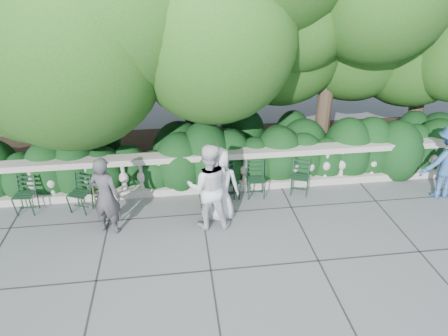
{
  "coord_description": "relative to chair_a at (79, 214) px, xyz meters",
  "views": [
    {
      "loc": [
        -0.97,
        -6.44,
        4.96
      ],
      "look_at": [
        0.0,
        1.0,
        1.0
      ],
      "focal_mm": 32.0,
      "sensor_mm": 36.0,
      "label": 1
    }
  ],
  "objects": [
    {
      "name": "ground",
      "position": [
        3.18,
        -1.14,
        0.0
      ],
      "size": [
        90.0,
        90.0,
        0.0
      ],
      "primitive_type": "plane",
      "color": "#515258",
      "rests_on": "ground"
    },
    {
      "name": "balustrade",
      "position": [
        3.18,
        0.66,
        0.49
      ],
      "size": [
        12.0,
        0.44,
        1.0
      ],
      "color": "#9E998E",
      "rests_on": "ground"
    },
    {
      "name": "shrub_hedge",
      "position": [
        3.18,
        1.86,
        0.0
      ],
      "size": [
        15.0,
        2.6,
        1.7
      ],
      "primitive_type": null,
      "color": "black",
      "rests_on": "ground"
    },
    {
      "name": "tree_canopy",
      "position": [
        3.87,
        2.05,
        3.96
      ],
      "size": [
        15.04,
        6.52,
        6.78
      ],
      "color": "#3F3023",
      "rests_on": "ground"
    },
    {
      "name": "chair_a",
      "position": [
        0.0,
        0.0,
        0.0
      ],
      "size": [
        0.59,
        0.61,
        0.84
      ],
      "primitive_type": null,
      "rotation": [
        0.0,
        0.0,
        -0.4
      ],
      "color": "black",
      "rests_on": "ground"
    },
    {
      "name": "chair_b",
      "position": [
        -1.12,
        0.08,
        0.0
      ],
      "size": [
        0.48,
        0.52,
        0.84
      ],
      "primitive_type": null,
      "rotation": [
        0.0,
        0.0,
        -0.09
      ],
      "color": "black",
      "rests_on": "ground"
    },
    {
      "name": "chair_c",
      "position": [
        3.97,
        0.09,
        0.0
      ],
      "size": [
        0.47,
        0.51,
        0.84
      ],
      "primitive_type": null,
      "rotation": [
        0.0,
        0.0,
        -0.06
      ],
      "color": "black",
      "rests_on": "ground"
    },
    {
      "name": "chair_d",
      "position": [
        3.29,
        0.16,
        0.0
      ],
      "size": [
        0.47,
        0.51,
        0.84
      ],
      "primitive_type": null,
      "rotation": [
        0.0,
        0.0,
        -0.07
      ],
      "color": "black",
      "rests_on": "ground"
    },
    {
      "name": "chair_e",
      "position": [
        3.4,
        0.07,
        0.0
      ],
      "size": [
        0.55,
        0.58,
        0.84
      ],
      "primitive_type": null,
      "rotation": [
        0.0,
        0.0,
        0.27
      ],
      "color": "black",
      "rests_on": "ground"
    },
    {
      "name": "chair_f",
      "position": [
        4.97,
        0.09,
        0.0
      ],
      "size": [
        0.58,
        0.6,
        0.84
      ],
      "primitive_type": null,
      "rotation": [
        0.0,
        0.0,
        -0.36
      ],
      "color": "black",
      "rests_on": "ground"
    },
    {
      "name": "chair_weathered",
      "position": [
        0.78,
        -0.46,
        0.0
      ],
      "size": [
        0.62,
        0.63,
        0.84
      ],
      "primitive_type": null,
      "rotation": [
        0.0,
        0.0,
        0.5
      ],
      "color": "black",
      "rests_on": "ground"
    },
    {
      "name": "person_businessman",
      "position": [
        3.05,
        -0.51,
        0.81
      ],
      "size": [
        0.87,
        0.64,
        1.61
      ],
      "primitive_type": "imported",
      "rotation": [
        0.0,
        0.0,
        2.97
      ],
      "color": "silver",
      "rests_on": "ground"
    },
    {
      "name": "person_woman_grey",
      "position": [
        0.77,
        -0.68,
        0.83
      ],
      "size": [
        0.71,
        0.59,
        1.66
      ],
      "primitive_type": "imported",
      "rotation": [
        0.0,
        0.0,
        2.77
      ],
      "color": "#3C3B3F",
      "rests_on": "ground"
    },
    {
      "name": "person_casual_man",
      "position": [
        2.8,
        -0.75,
        0.92
      ],
      "size": [
        0.95,
        0.77,
        1.84
      ],
      "primitive_type": "imported",
      "rotation": [
        0.0,
        0.0,
        3.05
      ],
      "color": "silver",
      "rests_on": "ground"
    },
    {
      "name": "person_older_blue",
      "position": [
        8.23,
        -0.29,
        0.88
      ],
      "size": [
        1.17,
        0.71,
        1.76
      ],
      "primitive_type": "imported",
      "rotation": [
        0.0,
        0.0,
        3.19
      ],
      "color": "#2D5087",
      "rests_on": "ground"
    }
  ]
}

